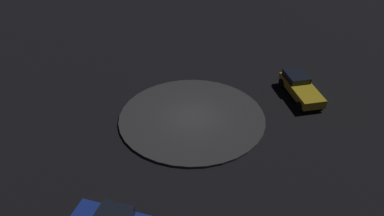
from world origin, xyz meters
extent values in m
plane|color=black|center=(0.00, 0.00, 0.00)|extent=(118.11, 118.11, 0.00)
cylinder|color=#383838|center=(0.00, 0.00, 0.09)|extent=(10.16, 10.16, 0.17)
cylinder|color=black|center=(4.40, -8.80, 0.34)|extent=(0.65, 0.60, 0.67)
cube|color=gold|center=(1.96, 8.41, 0.67)|extent=(4.87, 3.17, 0.63)
cube|color=black|center=(0.94, 8.78, 1.19)|extent=(2.39, 2.10, 0.43)
cylinder|color=black|center=(3.80, 8.65, 0.35)|extent=(0.74, 0.45, 0.71)
cylinder|color=black|center=(3.21, 7.04, 0.35)|extent=(0.74, 0.45, 0.71)
cylinder|color=black|center=(0.71, 9.78, 0.35)|extent=(0.74, 0.45, 0.71)
cylinder|color=black|center=(0.13, 8.17, 0.35)|extent=(0.74, 0.45, 0.71)
camera|label=1|loc=(19.23, -12.03, 16.50)|focal=37.64mm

